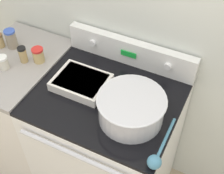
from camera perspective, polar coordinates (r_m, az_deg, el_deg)
kitchen_wall at (r=1.65m, az=4.67°, el=13.75°), size 8.00×0.05×2.50m
stove_range at (r=1.97m, az=-0.74°, el=-10.99°), size 0.75×0.66×0.95m
control_panel at (r=1.74m, az=3.44°, el=6.40°), size 0.75×0.07×0.15m
side_counter at (r=2.20m, az=-14.98°, el=-4.68°), size 0.46×0.63×0.96m
mixing_bowl at (r=1.45m, az=3.54°, el=-3.72°), size 0.32×0.32×0.14m
casserole_dish at (r=1.63m, az=-5.66°, el=0.94°), size 0.28×0.22×0.05m
ladle at (r=1.36m, az=8.10°, el=-12.73°), size 0.06×0.31×0.06m
spice_jar_red_cap at (r=1.79m, az=-13.33°, el=5.71°), size 0.06×0.06×0.09m
spice_jar_black_cap at (r=1.81m, az=-16.00°, el=5.74°), size 0.05×0.05×0.10m
spice_jar_white_cap at (r=1.80m, az=-19.32°, el=4.25°), size 0.06×0.06×0.08m
spice_jar_blue_cap at (r=1.93m, az=-17.96°, el=8.39°), size 0.07×0.07×0.12m
spice_jar_brown_cap at (r=1.96m, az=-19.88°, el=8.00°), size 0.05×0.05×0.08m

